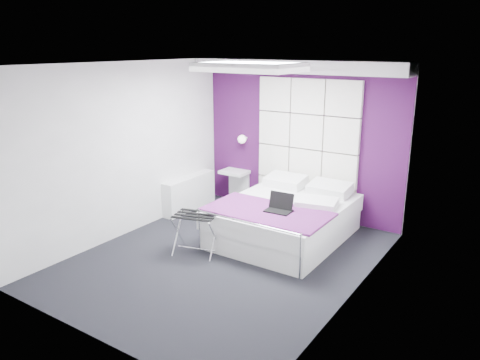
# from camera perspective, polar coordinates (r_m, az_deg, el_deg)

# --- Properties ---
(floor) EXTENTS (4.40, 4.40, 0.00)m
(floor) POSITION_cam_1_polar(r_m,az_deg,el_deg) (6.52, -1.87, -9.53)
(floor) COLOR black
(floor) RESTS_ON ground
(ceiling) EXTENTS (4.40, 4.40, 0.00)m
(ceiling) POSITION_cam_1_polar(r_m,az_deg,el_deg) (5.88, -2.11, 13.97)
(ceiling) COLOR white
(ceiling) RESTS_ON wall_back
(wall_back) EXTENTS (3.60, 0.00, 3.60)m
(wall_back) POSITION_cam_1_polar(r_m,az_deg,el_deg) (7.92, 7.34, 4.92)
(wall_back) COLOR silver
(wall_back) RESTS_ON floor
(wall_left) EXTENTS (0.00, 4.40, 4.40)m
(wall_left) POSITION_cam_1_polar(r_m,az_deg,el_deg) (7.24, -13.68, 3.54)
(wall_left) COLOR silver
(wall_left) RESTS_ON floor
(wall_right) EXTENTS (0.00, 4.40, 4.40)m
(wall_right) POSITION_cam_1_polar(r_m,az_deg,el_deg) (5.27, 14.18, -1.15)
(wall_right) COLOR silver
(wall_right) RESTS_ON floor
(accent_wall) EXTENTS (3.58, 0.02, 2.58)m
(accent_wall) POSITION_cam_1_polar(r_m,az_deg,el_deg) (7.91, 7.31, 4.91)
(accent_wall) COLOR #3B0E3D
(accent_wall) RESTS_ON wall_back
(soffit) EXTENTS (3.58, 0.50, 0.20)m
(soffit) POSITION_cam_1_polar(r_m,az_deg,el_deg) (7.55, 6.81, 13.59)
(soffit) COLOR white
(soffit) RESTS_ON wall_back
(headboard) EXTENTS (1.80, 0.08, 2.30)m
(headboard) POSITION_cam_1_polar(r_m,az_deg,el_deg) (7.83, 8.10, 3.79)
(headboard) COLOR silver
(headboard) RESTS_ON wall_back
(skylight) EXTENTS (1.36, 0.86, 0.12)m
(skylight) POSITION_cam_1_polar(r_m,az_deg,el_deg) (6.38, 1.13, 13.70)
(skylight) COLOR white
(skylight) RESTS_ON ceiling
(wall_lamp) EXTENTS (0.15, 0.15, 0.15)m
(wall_lamp) POSITION_cam_1_polar(r_m,az_deg,el_deg) (8.32, 0.39, 5.04)
(wall_lamp) COLOR white
(wall_lamp) RESTS_ON wall_back
(radiator) EXTENTS (0.22, 1.20, 0.60)m
(radiator) POSITION_cam_1_polar(r_m,az_deg,el_deg) (8.33, -6.19, -1.58)
(radiator) COLOR white
(radiator) RESTS_ON floor
(bed) EXTENTS (1.74, 2.10, 0.74)m
(bed) POSITION_cam_1_polar(r_m,az_deg,el_deg) (7.09, 5.48, -4.68)
(bed) COLOR white
(bed) RESTS_ON floor
(nightstand) EXTENTS (0.49, 0.38, 0.05)m
(nightstand) POSITION_cam_1_polar(r_m,az_deg,el_deg) (8.52, -0.65, 0.99)
(nightstand) COLOR white
(nightstand) RESTS_ON wall_back
(luggage_rack) EXTENTS (0.58, 0.43, 0.57)m
(luggage_rack) POSITION_cam_1_polar(r_m,az_deg,el_deg) (6.60, -5.39, -6.54)
(luggage_rack) COLOR silver
(luggage_rack) RESTS_ON floor
(laptop) EXTENTS (0.36, 0.26, 0.26)m
(laptop) POSITION_cam_1_polar(r_m,az_deg,el_deg) (6.55, 4.91, -3.25)
(laptop) COLOR black
(laptop) RESTS_ON bed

